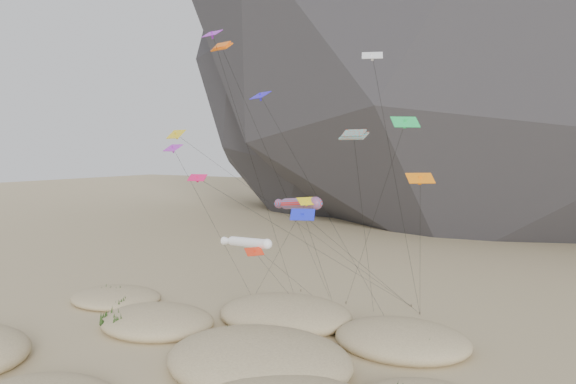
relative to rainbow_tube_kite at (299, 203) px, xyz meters
The scene contains 9 objects.
ground 16.98m from the rainbow_tube_kite, 113.82° to the right, with size 500.00×500.00×0.00m, color #CCB789.
dunes 14.48m from the rainbow_tube_kite, 129.77° to the right, with size 50.01×36.42×3.87m.
dune_grass 14.86m from the rainbow_tube_kite, 127.56° to the right, with size 41.23×26.72×1.52m.
kite_stakes 18.58m from the rainbow_tube_kite, 97.12° to the left, with size 18.90×8.72×0.30m.
rainbow_tube_kite is the anchor object (origin of this frame).
white_tube_kite 6.07m from the rainbow_tube_kite, 165.18° to the right, with size 6.90×15.60×9.92m.
orange_parafoil 17.15m from the rainbow_tube_kite, 168.69° to the left, with size 5.34×15.99×27.94m.
multi_parafoil 7.89m from the rainbow_tube_kite, ahead, with size 5.28×15.28×19.21m.
delta_kites 5.40m from the rainbow_tube_kite, 161.62° to the left, with size 29.93×23.23×28.49m.
Camera 1 is at (28.67, -32.13, 17.64)m, focal length 35.00 mm.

